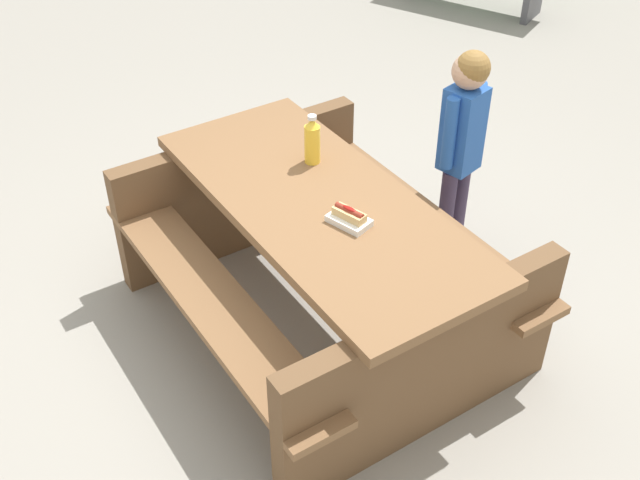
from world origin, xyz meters
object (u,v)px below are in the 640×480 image
(picnic_table, at_px, (320,254))
(child_in_coat, at_px, (463,130))
(hotdog_tray, at_px, (349,218))
(soda_bottle, at_px, (312,141))

(picnic_table, relative_size, child_in_coat, 1.83)
(picnic_table, distance_m, hotdog_tray, 0.40)
(picnic_table, height_order, child_in_coat, child_in_coat)
(child_in_coat, bearing_deg, picnic_table, -102.79)
(picnic_table, xyz_separation_m, child_in_coat, (0.21, 0.91, 0.31))
(hotdog_tray, bearing_deg, picnic_table, 162.42)
(soda_bottle, xyz_separation_m, hotdog_tray, (0.42, -0.30, -0.08))
(picnic_table, distance_m, child_in_coat, 0.99)
(picnic_table, relative_size, hotdog_tray, 11.65)
(picnic_table, bearing_deg, soda_bottle, 133.76)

